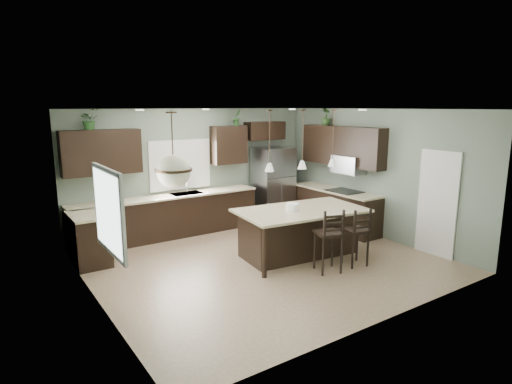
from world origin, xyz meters
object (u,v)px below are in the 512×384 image
(plant_back_left, at_px, (89,119))
(kitchen_island, at_px, (301,233))
(refrigerator, at_px, (273,184))
(bar_stool_center, at_px, (328,240))
(serving_dish, at_px, (292,207))
(bar_stool_right, at_px, (356,236))

(plant_back_left, bearing_deg, kitchen_island, -40.80)
(refrigerator, xyz_separation_m, kitchen_island, (-1.13, -2.43, -0.46))
(kitchen_island, relative_size, bar_stool_center, 2.10)
(kitchen_island, distance_m, plant_back_left, 4.64)
(refrigerator, relative_size, plant_back_left, 4.49)
(serving_dish, bearing_deg, bar_stool_right, -53.68)
(bar_stool_center, distance_m, plant_back_left, 5.08)
(kitchen_island, xyz_separation_m, serving_dish, (-0.20, 0.02, 0.53))
(bar_stool_center, xyz_separation_m, bar_stool_right, (0.63, -0.05, -0.03))
(refrigerator, relative_size, kitchen_island, 0.77)
(plant_back_left, bearing_deg, serving_dish, -42.44)
(bar_stool_center, bearing_deg, refrigerator, 87.00)
(bar_stool_center, bearing_deg, plant_back_left, 147.65)
(refrigerator, height_order, plant_back_left, plant_back_left)
(bar_stool_right, relative_size, plant_back_left, 2.63)
(serving_dish, bearing_deg, bar_stool_center, -85.17)
(bar_stool_right, distance_m, plant_back_left, 5.52)
(refrigerator, distance_m, bar_stool_right, 3.44)
(kitchen_island, relative_size, plant_back_left, 5.86)
(bar_stool_center, relative_size, plant_back_left, 2.79)
(plant_back_left, bearing_deg, bar_stool_center, -50.05)
(refrigerator, height_order, bar_stool_right, refrigerator)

